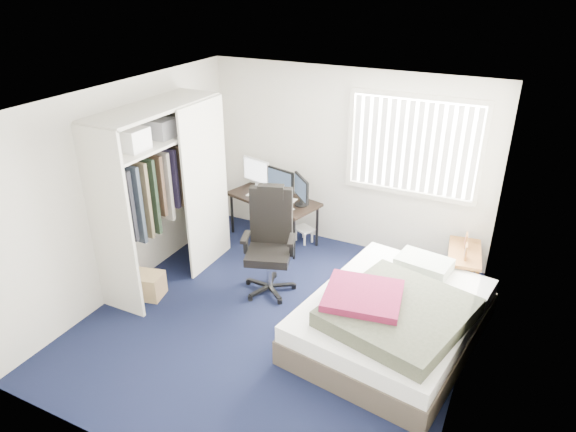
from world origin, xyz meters
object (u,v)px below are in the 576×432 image
at_px(desk, 275,194).
at_px(nightstand, 464,256).
at_px(office_chair, 270,251).
at_px(bed, 393,317).

xyz_separation_m(desk, nightstand, (2.68, -0.14, -0.25)).
bearing_deg(office_chair, nightstand, 25.68).
bearing_deg(office_chair, bed, -11.45).
xyz_separation_m(nightstand, bed, (-0.49, -1.36, -0.16)).
bearing_deg(desk, office_chair, -65.10).
bearing_deg(bed, nightstand, 70.09).
height_order(office_chair, bed, office_chair).
bearing_deg(bed, office_chair, 168.55).
distance_m(desk, nightstand, 2.70).
distance_m(office_chair, bed, 1.69).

